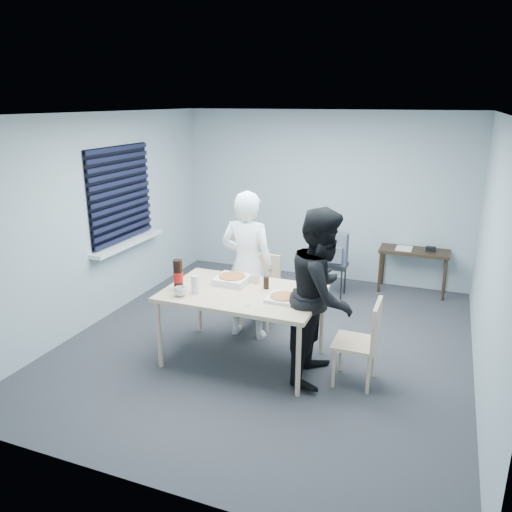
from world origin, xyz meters
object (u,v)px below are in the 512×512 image
at_px(person_white, 247,266).
at_px(side_table, 414,255).
at_px(stool, 334,272).
at_px(soda_bottle, 178,275).
at_px(dining_table, 243,297).
at_px(chair_far, 262,285).
at_px(backpack, 335,249).
at_px(mug_a, 180,292).
at_px(mug_b, 256,279).
at_px(person_black, 322,295).
at_px(chair_right, 364,337).

height_order(person_white, side_table, person_white).
relative_size(stool, soda_bottle, 1.45).
relative_size(dining_table, chair_far, 1.85).
distance_m(dining_table, backpack, 2.26).
distance_m(dining_table, mug_a, 0.66).
xyz_separation_m(dining_table, mug_b, (0.03, 0.30, 0.11)).
bearing_deg(side_table, dining_table, -119.24).
bearing_deg(backpack, mug_a, -110.32).
bearing_deg(side_table, stool, -151.68).
bearing_deg(side_table, person_black, -104.06).
distance_m(stool, backpack, 0.34).
relative_size(mug_b, soda_bottle, 0.30).
bearing_deg(person_black, soda_bottle, 96.93).
bearing_deg(person_white, mug_b, 127.68).
xyz_separation_m(chair_right, soda_bottle, (-1.96, -0.17, 0.45)).
xyz_separation_m(backpack, mug_b, (-0.48, -1.89, 0.14)).
distance_m(side_table, backpack, 1.20).
distance_m(person_black, mug_a, 1.45).
bearing_deg(chair_far, backpack, 61.68).
height_order(side_table, backpack, backpack).
height_order(dining_table, stool, dining_table).
xyz_separation_m(dining_table, mug_a, (-0.55, -0.34, 0.11)).
xyz_separation_m(person_black, soda_bottle, (-1.51, -0.18, 0.07)).
bearing_deg(dining_table, side_table, 60.76).
height_order(side_table, mug_a, mug_a).
height_order(mug_a, mug_b, mug_a).
distance_m(mug_a, soda_bottle, 0.22).
xyz_separation_m(chair_far, mug_b, (0.18, -0.67, 0.33)).
distance_m(chair_far, stool, 1.41).
height_order(side_table, stool, side_table).
height_order(mug_b, soda_bottle, soda_bottle).
xyz_separation_m(dining_table, person_white, (-0.18, 0.58, 0.14)).
distance_m(person_black, backpack, 2.24).
bearing_deg(person_black, stool, 8.86).
bearing_deg(side_table, backpack, -151.08).
height_order(chair_far, person_white, person_white).
bearing_deg(mug_a, stool, 67.44).
xyz_separation_m(side_table, mug_b, (-1.52, -2.47, 0.27)).
bearing_deg(backpack, soda_bottle, -113.73).
bearing_deg(dining_table, soda_bottle, -163.93).
relative_size(chair_far, side_table, 0.91).
distance_m(chair_far, mug_a, 1.42).
relative_size(backpack, mug_a, 3.80).
bearing_deg(person_black, chair_far, 45.65).
height_order(chair_right, side_table, chair_right).
height_order(dining_table, side_table, dining_table).
distance_m(chair_right, soda_bottle, 2.02).
xyz_separation_m(mug_a, mug_b, (0.58, 0.65, -0.00)).
height_order(side_table, mug_b, mug_b).
xyz_separation_m(person_black, backpack, (-0.35, 2.20, -0.18)).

